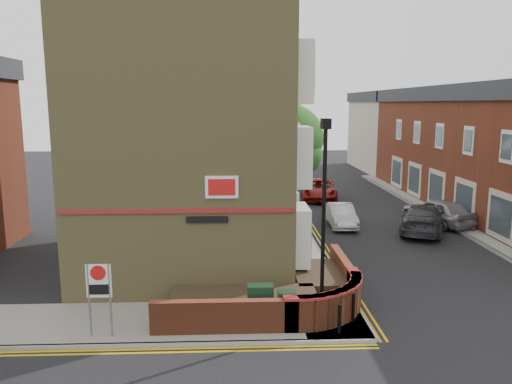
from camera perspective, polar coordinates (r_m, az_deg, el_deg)
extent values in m
plane|color=black|center=(15.03, 1.95, -17.03)|extent=(120.00, 120.00, 0.00)
cube|color=gray|center=(16.50, -11.08, -14.41)|extent=(13.00, 3.00, 0.12)
cube|color=gray|center=(30.27, 3.44, -2.88)|extent=(2.00, 32.00, 0.12)
cube|color=gray|center=(30.61, 25.05, -3.69)|extent=(4.00, 40.00, 0.12)
cube|color=gray|center=(15.17, -11.95, -16.74)|extent=(13.00, 0.15, 0.12)
cube|color=gray|center=(30.38, 5.32, -2.86)|extent=(0.15, 32.00, 0.12)
cube|color=gray|center=(29.75, 21.62, -3.82)|extent=(0.15, 40.00, 0.12)
cube|color=gold|center=(14.97, -12.11, -17.35)|extent=(13.00, 0.28, 0.01)
cube|color=gold|center=(30.43, 5.79, -2.95)|extent=(0.28, 32.00, 0.01)
cube|color=olive|center=(21.46, -7.67, 6.72)|extent=(8.00, 10.00, 11.00)
cube|color=maroon|center=(16.80, -9.02, -2.16)|extent=(7.80, 0.06, 0.15)
cube|color=white|center=(16.53, -3.93, 0.56)|extent=(1.10, 0.05, 0.75)
cube|color=black|center=(16.77, -5.60, -3.16)|extent=(1.40, 0.04, 0.22)
cylinder|color=black|center=(15.24, 7.70, -4.17)|extent=(0.12, 0.12, 6.00)
cylinder|color=black|center=(16.08, 7.48, -13.19)|extent=(0.20, 0.20, 0.80)
cube|color=black|center=(14.79, 7.99, 7.75)|extent=(0.25, 0.50, 0.30)
cube|color=#16321A|center=(15.89, 0.50, -12.61)|extent=(0.80, 0.45, 1.20)
cube|color=#16321A|center=(15.69, 3.55, -13.13)|extent=(0.55, 0.40, 1.10)
cylinder|color=black|center=(15.41, 9.51, -14.11)|extent=(0.11, 0.11, 0.90)
cylinder|color=black|center=(16.25, 11.05, -12.84)|extent=(0.11, 0.11, 0.90)
cylinder|color=slate|center=(15.53, -18.51, -11.71)|extent=(0.06, 0.06, 2.20)
cylinder|color=slate|center=(15.38, -16.31, -11.81)|extent=(0.06, 0.06, 2.20)
cube|color=white|center=(15.24, -17.53, -9.66)|extent=(0.72, 0.04, 1.00)
cylinder|color=red|center=(15.14, -17.62, -8.81)|extent=(0.44, 0.02, 0.44)
cube|color=brown|center=(34.25, 24.66, 3.57)|extent=(5.00, 30.00, 7.00)
cube|color=#2B2D33|center=(34.10, 25.16, 10.25)|extent=(5.40, 30.40, 1.00)
cube|color=beige|center=(53.74, 14.51, 6.21)|extent=(5.00, 12.00, 7.00)
cube|color=#2B2D33|center=(53.64, 14.70, 10.47)|extent=(5.40, 12.40, 1.00)
cylinder|color=#382B1E|center=(27.87, 3.91, 0.87)|extent=(0.24, 0.24, 4.55)
sphere|color=#1E511B|center=(27.57, 3.98, 6.22)|extent=(3.64, 3.64, 3.64)
sphere|color=#1E511B|center=(27.39, 4.86, 4.40)|extent=(2.60, 2.60, 2.60)
sphere|color=#1E511B|center=(27.97, 3.26, 5.34)|extent=(2.86, 2.86, 2.86)
cylinder|color=#382B1E|center=(35.72, 2.52, 3.32)|extent=(0.24, 0.24, 5.04)
sphere|color=#1E511B|center=(35.49, 2.55, 7.94)|extent=(4.03, 4.03, 4.03)
sphere|color=#1E511B|center=(35.28, 3.23, 6.40)|extent=(2.88, 2.88, 2.88)
sphere|color=#1E511B|center=(35.89, 2.01, 7.16)|extent=(3.17, 3.17, 3.17)
cylinder|color=#382B1E|center=(43.66, 1.62, 4.38)|extent=(0.24, 0.24, 4.76)
sphere|color=#1E511B|center=(43.47, 1.64, 7.95)|extent=(3.81, 3.81, 3.81)
sphere|color=#1E511B|center=(43.25, 2.19, 6.76)|extent=(2.72, 2.72, 2.72)
sphere|color=#1E511B|center=(43.87, 1.20, 7.35)|extent=(2.99, 2.99, 2.99)
cylinder|color=black|center=(38.83, 2.72, 2.50)|extent=(0.10, 0.10, 3.20)
imported|color=black|center=(38.61, 2.74, 5.59)|extent=(0.20, 0.16, 1.00)
imported|color=#B5B7BD|center=(28.55, 9.69, -2.64)|extent=(1.42, 3.83, 1.25)
imported|color=maroon|center=(36.36, 7.18, 0.32)|extent=(2.97, 5.44, 1.45)
imported|color=#313136|center=(28.24, 18.53, -2.91)|extent=(4.03, 5.58, 1.50)
imported|color=#929398|center=(30.29, 20.08, -2.10)|extent=(3.34, 4.88, 1.54)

